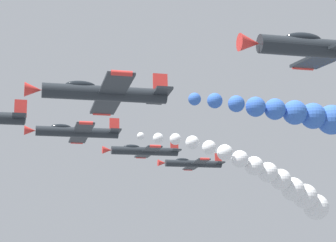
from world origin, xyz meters
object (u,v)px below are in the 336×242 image
at_px(airplane_left_inner, 103,93).
at_px(airplane_right_inner, 76,132).
at_px(airplane_left_outer, 329,48).
at_px(airplane_right_outer, 143,151).
at_px(airplane_high_slot, 192,163).

distance_m(airplane_left_inner, airplane_right_inner, 24.53).
bearing_deg(airplane_right_inner, airplane_left_outer, -163.49).
xyz_separation_m(airplane_left_inner, airplane_right_inner, (24.51, -0.50, 0.90)).
height_order(airplane_left_outer, airplane_right_outer, airplane_right_outer).
height_order(airplane_right_outer, airplane_high_slot, airplane_right_outer).
relative_size(airplane_left_inner, airplane_high_slot, 1.00).
distance_m(airplane_right_inner, airplane_right_outer, 16.79).
xyz_separation_m(airplane_left_inner, airplane_right_outer, (37.73, -10.85, 0.73)).
height_order(airplane_left_inner, airplane_right_outer, airplane_right_outer).
distance_m(airplane_left_inner, airplane_left_outer, 16.78).
height_order(airplane_left_inner, airplane_right_inner, airplane_right_inner).
distance_m(airplane_right_inner, airplane_high_slot, 32.79).
distance_m(airplane_left_inner, airplane_high_slot, 54.26).
height_order(airplane_right_inner, airplane_left_outer, airplane_right_inner).
bearing_deg(airplane_high_slot, airplane_left_inner, 157.00).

